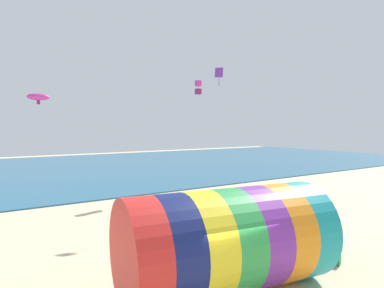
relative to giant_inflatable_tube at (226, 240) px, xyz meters
The scene contains 7 objects.
sea 35.71m from the giant_inflatable_tube, 90.84° to the left, with size 120.00×40.00×0.10m, color #236084.
giant_inflatable_tube is the anchor object (origin of this frame).
kite_handler 5.36m from the giant_inflatable_tube, ahead, with size 0.41×0.32×1.61m.
kite_magenta_box 19.71m from the giant_inflatable_tube, 58.38° to the left, with size 0.49×0.49×1.24m.
kite_magenta_parafoil 17.52m from the giant_inflatable_tube, 100.09° to the left, with size 1.47×0.70×0.80m.
kite_purple_diamond 13.85m from the giant_inflatable_tube, 53.31° to the left, with size 0.64×0.64×1.26m.
cooler_box 5.17m from the giant_inflatable_tube, ahead, with size 0.52×0.36×0.36m, color #268C4C.
Camera 1 is at (-6.48, -8.19, 5.40)m, focal length 32.00 mm.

